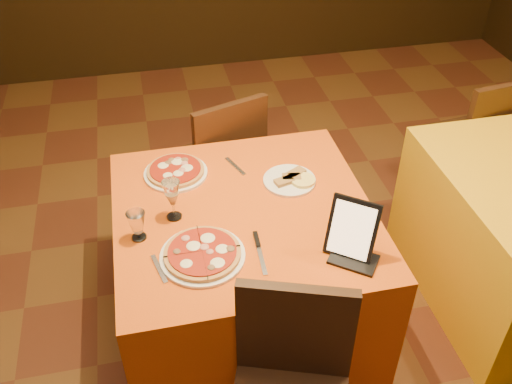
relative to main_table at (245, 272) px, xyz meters
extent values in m
cube|color=#D7510D|center=(0.00, 0.00, 0.00)|extent=(1.10, 1.10, 0.75)
cylinder|color=white|center=(-0.21, -0.24, 0.38)|extent=(0.33, 0.33, 0.01)
cylinder|color=#AD4C23|center=(-0.21, -0.24, 0.40)|extent=(0.30, 0.30, 0.02)
cylinder|color=white|center=(-0.26, 0.32, 0.38)|extent=(0.29, 0.29, 0.01)
cylinder|color=#AD4C23|center=(-0.26, 0.32, 0.40)|extent=(0.26, 0.26, 0.02)
cylinder|color=white|center=(0.24, 0.16, 0.38)|extent=(0.24, 0.24, 0.01)
cylinder|color=olive|center=(0.24, 0.16, 0.40)|extent=(0.15, 0.15, 0.02)
cube|color=black|center=(0.36, -0.33, 0.49)|extent=(0.21, 0.19, 0.23)
cube|color=#BCBBC3|center=(0.01, -0.28, 0.38)|extent=(0.03, 0.22, 0.01)
cube|color=silver|center=(-0.38, -0.27, 0.38)|extent=(0.06, 0.16, 0.01)
cube|color=silver|center=(0.03, 0.32, 0.38)|extent=(0.08, 0.16, 0.01)
camera|label=1|loc=(-0.35, -1.83, 1.95)|focal=40.00mm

